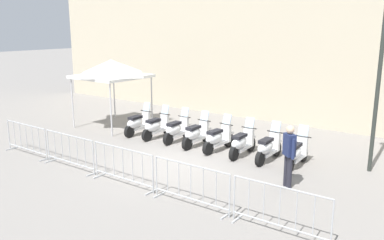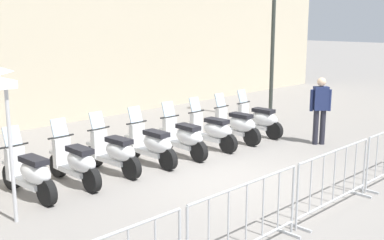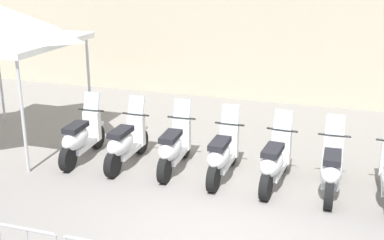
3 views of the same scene
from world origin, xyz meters
name	(u,v)px [view 2 (image 2 of 3)]	position (x,y,z in m)	size (l,w,h in m)	color
ground_plane	(229,179)	(0.00, 0.00, 0.00)	(120.00, 120.00, 0.00)	gray
motorcycle_0	(30,174)	(-3.34, 1.80, 0.45)	(0.56, 1.73, 1.24)	black
motorcycle_1	(76,163)	(-2.39, 1.83, 0.45)	(0.56, 1.72, 1.24)	black
motorcycle_2	(114,152)	(-1.44, 1.91, 0.45)	(0.56, 1.73, 1.24)	black
motorcycle_3	(152,145)	(-0.49, 1.85, 0.45)	(0.56, 1.72, 1.24)	black
motorcycle_4	(184,138)	(0.45, 1.83, 0.45)	(0.56, 1.73, 1.24)	black
motorcycle_5	(211,131)	(1.41, 1.84, 0.45)	(0.56, 1.72, 1.24)	black
motorcycle_6	(236,125)	(2.36, 1.87, 0.45)	(0.56, 1.72, 1.24)	black
motorcycle_7	(258,120)	(3.31, 1.88, 0.45)	(0.56, 1.72, 1.24)	black
barrier_segment_1	(246,221)	(-2.28, -2.32, 0.53)	(2.22, 0.46, 1.07)	#B2B5B7
barrier_segment_2	(334,181)	(0.02, -2.29, 0.53)	(2.22, 0.46, 1.07)	#B2B5B7
street_lamp	(274,11)	(5.24, 2.91, 3.43)	(0.36, 0.36, 5.67)	#2D332D
officer_near_row_end	(320,107)	(3.74, 0.25, 0.98)	(0.44, 0.40, 1.73)	#23232D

